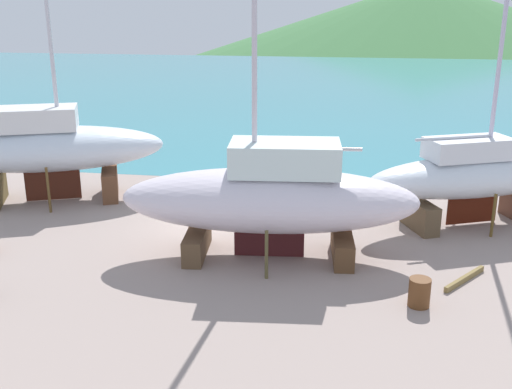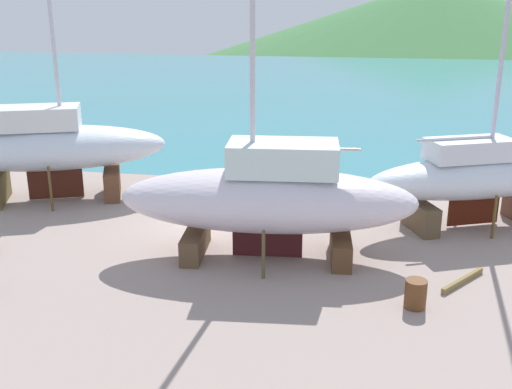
% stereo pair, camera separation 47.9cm
% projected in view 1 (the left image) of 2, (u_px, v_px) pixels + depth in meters
% --- Properties ---
extents(ground_plane, '(41.04, 41.04, 0.00)m').
position_uv_depth(ground_plane, '(187.00, 252.00, 23.00)').
color(ground_plane, gray).
extents(sea_water, '(164.15, 70.70, 0.01)m').
position_uv_depth(sea_water, '(296.00, 87.00, 65.44)').
color(sea_water, teal).
rests_on(sea_water, ground).
extents(headland_hill, '(162.79, 162.79, 26.19)m').
position_uv_depth(headland_hill, '(423.00, 39.00, 142.36)').
color(headland_hill, '#3C713D').
rests_on(headland_hill, ground).
extents(sailboat_far_slipway, '(10.88, 6.79, 15.93)m').
position_uv_depth(sailboat_far_slipway, '(48.00, 148.00, 28.11)').
color(sailboat_far_slipway, brown).
rests_on(sailboat_far_slipway, ground).
extents(sailboat_large_starboard, '(10.94, 4.37, 17.99)m').
position_uv_depth(sailboat_large_starboard, '(271.00, 197.00, 21.92)').
color(sailboat_large_starboard, brown).
rests_on(sailboat_large_starboard, ground).
extents(sailboat_mid_port, '(9.80, 6.12, 16.80)m').
position_uv_depth(sailboat_mid_port, '(475.00, 175.00, 25.10)').
color(sailboat_mid_port, brown).
rests_on(sailboat_mid_port, ground).
extents(barrel_rust_far, '(0.88, 0.88, 0.91)m').
position_uv_depth(barrel_rust_far, '(419.00, 292.00, 18.82)').
color(barrel_rust_far, brown).
rests_on(barrel_rust_far, ground).
extents(timber_long_fore, '(1.60, 2.03, 0.20)m').
position_uv_depth(timber_long_fore, '(465.00, 279.00, 20.55)').
color(timber_long_fore, olive).
rests_on(timber_long_fore, ground).
extents(timber_short_skew, '(0.43, 1.32, 0.15)m').
position_uv_depth(timber_short_skew, '(190.00, 202.00, 28.42)').
color(timber_short_skew, brown).
rests_on(timber_short_skew, ground).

